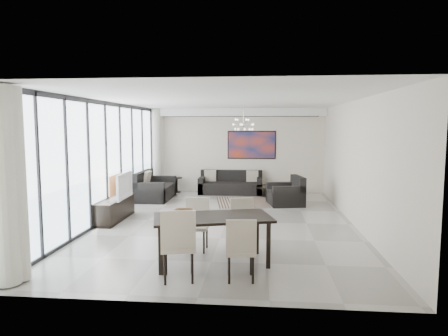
# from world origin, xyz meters

# --- Properties ---
(room_shell) EXTENTS (6.00, 9.00, 2.90)m
(room_shell) POSITION_xyz_m (0.46, 0.00, 1.45)
(room_shell) COLOR #A8A39B
(room_shell) RESTS_ON ground
(window_wall) EXTENTS (0.37, 8.95, 2.90)m
(window_wall) POSITION_xyz_m (-2.86, 0.00, 1.47)
(window_wall) COLOR silver
(window_wall) RESTS_ON floor
(soffit) EXTENTS (5.98, 0.40, 0.26)m
(soffit) POSITION_xyz_m (0.00, 4.30, 2.77)
(soffit) COLOR white
(soffit) RESTS_ON room_shell
(painting) EXTENTS (1.68, 0.04, 0.98)m
(painting) POSITION_xyz_m (0.50, 4.47, 1.65)
(painting) COLOR red
(painting) RESTS_ON room_shell
(chandelier) EXTENTS (0.66, 0.66, 0.71)m
(chandelier) POSITION_xyz_m (0.30, 2.50, 2.35)
(chandelier) COLOR silver
(chandelier) RESTS_ON room_shell
(rug) EXTENTS (2.65, 2.19, 0.01)m
(rug) POSITION_xyz_m (0.71, 2.60, 0.01)
(rug) COLOR black
(rug) RESTS_ON floor
(coffee_table) EXTENTS (0.94, 0.94, 0.33)m
(coffee_table) POSITION_xyz_m (1.11, 3.68, 0.19)
(coffee_table) COLOR black
(coffee_table) RESTS_ON floor
(bowl_coffee) EXTENTS (0.25, 0.25, 0.07)m
(bowl_coffee) POSITION_xyz_m (1.07, 3.69, 0.36)
(bowl_coffee) COLOR brown
(bowl_coffee) RESTS_ON coffee_table
(sofa_main) EXTENTS (2.14, 0.88, 0.78)m
(sofa_main) POSITION_xyz_m (-0.19, 4.07, 0.26)
(sofa_main) COLOR black
(sofa_main) RESTS_ON floor
(loveseat) EXTENTS (0.99, 1.76, 0.88)m
(loveseat) POSITION_xyz_m (-2.55, 2.81, 0.30)
(loveseat) COLOR black
(loveseat) RESTS_ON floor
(armchair) EXTENTS (1.13, 1.17, 0.84)m
(armchair) POSITION_xyz_m (1.59, 2.26, 0.29)
(armchair) COLOR black
(armchair) RESTS_ON floor
(side_table) EXTENTS (0.39, 0.39, 0.53)m
(side_table) POSITION_xyz_m (-2.09, 4.15, 0.35)
(side_table) COLOR black
(side_table) RESTS_ON floor
(tv_console) EXTENTS (0.48, 1.71, 0.53)m
(tv_console) POSITION_xyz_m (-2.76, -0.07, 0.27)
(tv_console) COLOR black
(tv_console) RESTS_ON floor
(television) EXTENTS (0.17, 1.09, 0.63)m
(television) POSITION_xyz_m (-2.60, -0.04, 0.85)
(television) COLOR gray
(television) RESTS_ON tv_console
(dining_table) EXTENTS (2.12, 1.43, 0.81)m
(dining_table) POSITION_xyz_m (0.04, -2.95, 0.72)
(dining_table) COLOR black
(dining_table) RESTS_ON floor
(dining_chair_sw) EXTENTS (0.59, 0.59, 1.10)m
(dining_chair_sw) POSITION_xyz_m (-0.37, -3.80, 0.63)
(dining_chair_sw) COLOR #BFB79F
(dining_chair_sw) RESTS_ON floor
(dining_chair_se) EXTENTS (0.48, 0.48, 0.96)m
(dining_chair_se) POSITION_xyz_m (0.55, -3.70, 0.55)
(dining_chair_se) COLOR #BFB79F
(dining_chair_se) RESTS_ON floor
(dining_chair_nw) EXTENTS (0.45, 0.45, 0.96)m
(dining_chair_nw) POSITION_xyz_m (-0.35, -2.18, 0.55)
(dining_chair_nw) COLOR #BFB79F
(dining_chair_nw) RESTS_ON floor
(dining_chair_ne) EXTENTS (0.54, 0.54, 0.96)m
(dining_chair_ne) POSITION_xyz_m (0.50, -2.12, 0.55)
(dining_chair_ne) COLOR #BFB79F
(dining_chair_ne) RESTS_ON floor
(bowl_dining) EXTENTS (0.38, 0.38, 0.08)m
(bowl_dining) POSITION_xyz_m (-0.47, -2.88, 0.85)
(bowl_dining) COLOR brown
(bowl_dining) RESTS_ON dining_table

